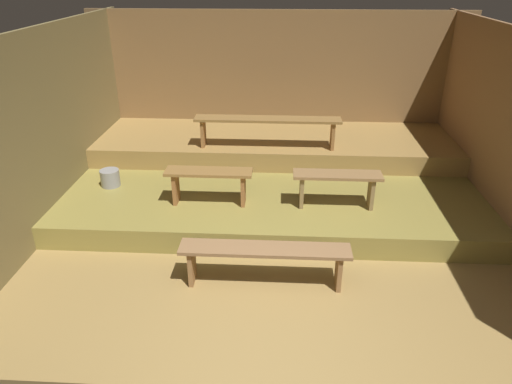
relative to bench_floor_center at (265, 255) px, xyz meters
The scene contains 11 objects.
ground 1.58m from the bench_floor_center, 88.28° to the left, with size 6.70×6.04×0.08m, color olive.
wall_back 4.27m from the bench_floor_center, 89.37° to the left, with size 6.70×0.06×2.56m, color olive.
wall_left 3.42m from the bench_floor_center, 152.57° to the left, with size 0.06×6.04×2.56m, color olive.
wall_right 3.50m from the bench_floor_center, 26.72° to the left, with size 0.06×6.04×2.56m, color olive.
platform_lower 2.35m from the bench_floor_center, 88.88° to the left, with size 5.90×3.61×0.31m, color olive.
platform_middle 3.27m from the bench_floor_center, 89.20° to the left, with size 5.90×1.73×0.31m, color #9D7A41.
bench_floor_center is the anchor object (origin of this frame).
bench_lower_left 1.59m from the bench_floor_center, 120.78° to the left, with size 1.15×0.31×0.48m.
bench_lower_right 1.64m from the bench_floor_center, 56.43° to the left, with size 1.15×0.31×0.48m.
bench_middle_center 2.79m from the bench_floor_center, 91.53° to the left, with size 2.27×0.31×0.48m.
pail_lower 2.95m from the bench_floor_center, 142.25° to the left, with size 0.27×0.27×0.25m, color gray.
Camera 1 is at (0.11, -3.22, 3.24)m, focal length 33.01 mm.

